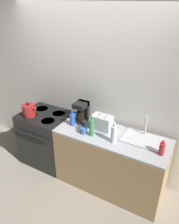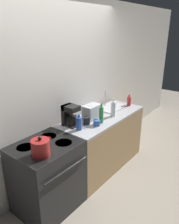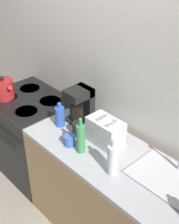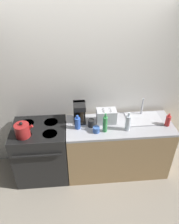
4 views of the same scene
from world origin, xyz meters
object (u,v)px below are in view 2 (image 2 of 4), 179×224
object	(u,v)px
bottle_clear	(113,109)
cup_black	(87,121)
stove	(47,176)
bottle_blue	(79,123)
kettle	(41,148)
bottle_red	(129,101)
cup_blue	(97,123)
toaster	(92,112)
coffee_maker	(70,115)
bottle_green	(101,115)

from	to	relation	value
bottle_clear	cup_black	distance (m)	0.51
stove	bottle_blue	size ratio (longest dim) A/B	4.18
kettle	bottle_red	world-z (taller)	kettle
bottle_red	bottle_clear	bearing A→B (deg)	-175.29
kettle	bottle_blue	world-z (taller)	kettle
bottle_red	stove	bearing A→B (deg)	177.16
cup_blue	bottle_clear	bearing A→B (deg)	1.74
toaster	cup_black	size ratio (longest dim) A/B	2.57
cup_blue	kettle	bearing A→B (deg)	179.80
bottle_clear	toaster	bearing A→B (deg)	142.84
toaster	bottle_red	bearing A→B (deg)	-10.24
coffee_maker	bottle_green	size ratio (longest dim) A/B	1.00
toaster	cup_blue	distance (m)	0.28
kettle	bottle_blue	distance (m)	0.74
cup_blue	coffee_maker	bearing A→B (deg)	124.91
toaster	bottle_red	distance (m)	0.87
cup_black	bottle_blue	bearing A→B (deg)	-172.06
cup_black	bottle_green	bearing A→B (deg)	-35.56
stove	bottle_green	size ratio (longest dim) A/B	3.10
bottle_green	stove	bearing A→B (deg)	171.20
coffee_maker	bottle_blue	size ratio (longest dim) A/B	1.35
toaster	stove	bearing A→B (deg)	-176.27
bottle_green	cup_blue	distance (m)	0.14
kettle	bottle_clear	distance (m)	1.42
kettle	bottle_green	xyz separation A→B (m)	(1.10, 0.01, 0.03)
toaster	cup_black	world-z (taller)	toaster
bottle_clear	cup_black	world-z (taller)	bottle_clear
stove	cup_black	world-z (taller)	cup_black
stove	coffee_maker	distance (m)	0.85
bottle_clear	bottle_red	distance (m)	0.59
cup_blue	cup_black	bearing A→B (deg)	112.44
stove	cup_blue	world-z (taller)	cup_blue
coffee_maker	cup_black	xyz separation A→B (m)	(0.16, -0.17, -0.10)
bottle_red	toaster	bearing A→B (deg)	169.76
bottle_blue	cup_black	bearing A→B (deg)	7.94
cup_black	bottle_clear	bearing A→B (deg)	-13.83
stove	cup_black	size ratio (longest dim) A/B	8.31
bottle_blue	kettle	bearing A→B (deg)	-171.93
stove	cup_black	distance (m)	0.90
bottle_green	bottle_blue	xyz separation A→B (m)	(-0.37, 0.10, -0.03)
kettle	cup_black	distance (m)	0.94
stove	kettle	world-z (taller)	kettle
bottle_clear	cup_blue	size ratio (longest dim) A/B	3.05
toaster	bottle_clear	bearing A→B (deg)	-37.16
kettle	bottle_red	distance (m)	2.01
toaster	coffee_maker	size ratio (longest dim) A/B	0.96
stove	bottle_clear	world-z (taller)	bottle_clear
toaster	bottle_red	xyz separation A→B (m)	(0.86, -0.15, -0.02)
bottle_blue	cup_blue	bearing A→B (deg)	-23.17
bottle_green	bottle_red	bearing A→B (deg)	3.33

